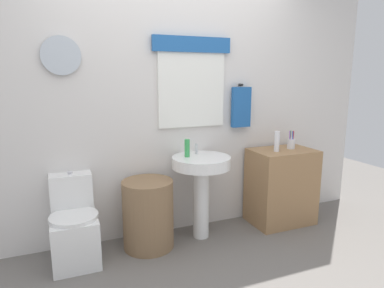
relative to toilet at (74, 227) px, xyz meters
The scene contains 9 objects.
back_wall 1.42m from the toilet, 15.79° to the left, with size 4.40×0.18×2.60m.
toilet is the anchor object (origin of this frame).
laundry_hamper 0.62m from the toilet, ahead, with size 0.45×0.45×0.62m, color #846647.
pedestal_sink 1.18m from the toilet, ahead, with size 0.54×0.54×0.79m.
faucet 1.27m from the toilet, ahead, with size 0.03×0.03×0.10m, color silver.
wooden_cabinet 2.04m from the toilet, ahead, with size 0.64×0.44×0.78m, color #9E754C.
soap_bottle 1.17m from the toilet, ahead, with size 0.05×0.05×0.16m, color green.
lotion_bottle 2.02m from the toilet, ahead, with size 0.05×0.05×0.20m, color white.
toothbrush_cup 2.22m from the toilet, ahead, with size 0.08×0.08×0.19m.
Camera 1 is at (-0.99, -1.86, 1.50)m, focal length 31.11 mm.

